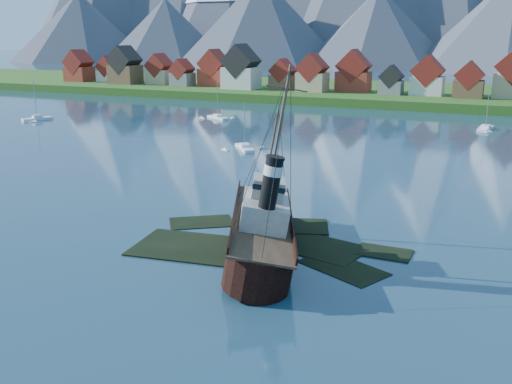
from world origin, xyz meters
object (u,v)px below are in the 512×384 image
at_px(tugboat_wreck, 261,227).
at_px(sailboat_a, 245,148).
at_px(sailboat_c, 218,118).
at_px(sailboat_e, 485,129).
at_px(sailboat_b, 37,119).

relative_size(tugboat_wreck, sailboat_a, 2.70).
bearing_deg(sailboat_c, sailboat_e, -52.21).
relative_size(sailboat_a, sailboat_e, 0.97).
bearing_deg(sailboat_a, tugboat_wreck, -103.11).
bearing_deg(tugboat_wreck, sailboat_c, 97.31).
xyz_separation_m(tugboat_wreck, sailboat_a, (-26.88, 52.27, -2.57)).
bearing_deg(tugboat_wreck, sailboat_b, 122.73).
height_order(sailboat_c, sailboat_e, sailboat_c).
xyz_separation_m(tugboat_wreck, sailboat_e, (18.35, 100.78, -2.57)).
bearing_deg(sailboat_e, sailboat_a, -123.54).
height_order(tugboat_wreck, sailboat_a, tugboat_wreck).
distance_m(sailboat_a, sailboat_c, 46.36).
xyz_separation_m(sailboat_a, sailboat_b, (-72.15, 14.31, 0.05)).
xyz_separation_m(sailboat_b, sailboat_c, (45.53, 23.64, -0.04)).
bearing_deg(sailboat_b, sailboat_c, 51.93).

